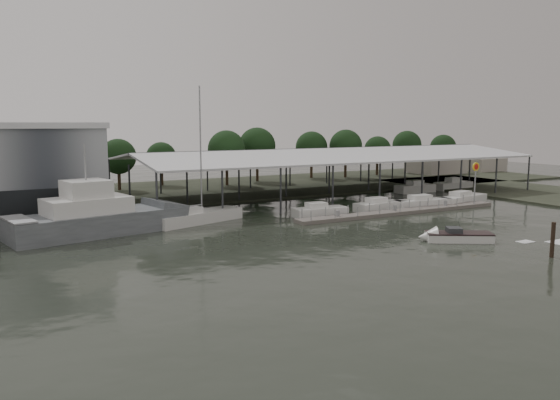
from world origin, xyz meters
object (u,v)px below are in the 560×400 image
shell_fuel_sign (475,175)px  speedboat_underway (453,237)px  grey_trawler (99,217)px  white_sailboat (197,217)px

shell_fuel_sign → speedboat_underway: bearing=-142.9°
speedboat_underway → shell_fuel_sign: bearing=-111.5°
grey_trawler → speedboat_underway: 32.71m
white_sailboat → shell_fuel_sign: bearing=-27.7°
grey_trawler → speedboat_underway: grey_trawler is taller
speedboat_underway → grey_trawler: bearing=-3.3°
grey_trawler → white_sailboat: white_sailboat is taller
shell_fuel_sign → grey_trawler: grey_trawler is taller
shell_fuel_sign → white_sailboat: bearing=170.8°
shell_fuel_sign → grey_trawler: bearing=174.0°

